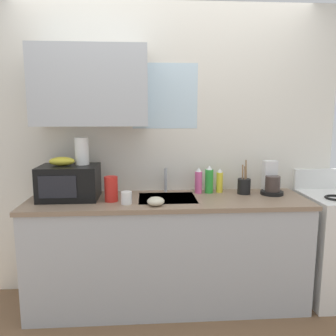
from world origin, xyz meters
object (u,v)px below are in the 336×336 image
object	(u,v)px
utensil_crock	(244,186)
small_bowl	(156,201)
dish_soap_bottle_pink	(199,181)
dish_soap_bottle_green	(209,180)
banana_bunch	(62,161)
coffee_maker	(271,182)
cereal_canister	(111,189)
paper_towel_roll	(82,151)
dish_soap_bottle_yellow	(220,181)
microwave	(69,182)
mug_white	(126,198)

from	to	relation	value
utensil_crock	small_bowl	size ratio (longest dim) A/B	2.22
dish_soap_bottle_pink	dish_soap_bottle_green	world-z (taller)	dish_soap_bottle_green
banana_bunch	dish_soap_bottle_pink	distance (m)	1.14
coffee_maker	cereal_canister	world-z (taller)	coffee_maker
banana_bunch	paper_towel_roll	xyz separation A→B (m)	(0.15, 0.05, 0.08)
dish_soap_bottle_yellow	paper_towel_roll	bearing A→B (deg)	-175.50
coffee_maker	paper_towel_roll	bearing A→B (deg)	-179.70
microwave	dish_soap_bottle_green	world-z (taller)	microwave
paper_towel_roll	dish_soap_bottle_yellow	bearing A→B (deg)	4.50
microwave	banana_bunch	distance (m)	0.18
banana_bunch	dish_soap_bottle_pink	bearing A→B (deg)	6.26
paper_towel_roll	banana_bunch	bearing A→B (deg)	-161.57
paper_towel_roll	utensil_crock	bearing A→B (deg)	0.85
banana_bunch	small_bowl	bearing A→B (deg)	-18.84
coffee_maker	dish_soap_bottle_yellow	size ratio (longest dim) A/B	1.33
dish_soap_bottle_green	microwave	bearing A→B (deg)	-173.64
utensil_crock	small_bowl	xyz separation A→B (m)	(-0.76, -0.32, -0.04)
mug_white	dish_soap_bottle_yellow	bearing A→B (deg)	22.77
dish_soap_bottle_yellow	mug_white	world-z (taller)	dish_soap_bottle_yellow
dish_soap_bottle_pink	utensil_crock	world-z (taller)	utensil_crock
dish_soap_bottle_pink	utensil_crock	xyz separation A→B (m)	(0.38, -0.05, -0.03)
banana_bunch	dish_soap_bottle_green	world-z (taller)	banana_bunch
dish_soap_bottle_yellow	utensil_crock	distance (m)	0.21
paper_towel_roll	dish_soap_bottle_pink	bearing A→B (deg)	4.29
coffee_maker	cereal_canister	xyz separation A→B (m)	(-1.34, -0.16, -0.01)
dish_soap_bottle_pink	utensil_crock	bearing A→B (deg)	-7.77
banana_bunch	utensil_crock	size ratio (longest dim) A/B	0.69
paper_towel_roll	mug_white	bearing A→B (deg)	-33.50
coffee_maker	utensil_crock	world-z (taller)	utensil_crock
cereal_canister	utensil_crock	xyz separation A→B (m)	(1.11, 0.17, -0.03)
mug_white	cereal_canister	bearing A→B (deg)	143.71
dish_soap_bottle_yellow	small_bowl	size ratio (longest dim) A/B	1.62
coffee_maker	dish_soap_bottle_yellow	xyz separation A→B (m)	(-0.43, 0.08, -0.01)
dish_soap_bottle_yellow	small_bowl	world-z (taller)	dish_soap_bottle_yellow
cereal_canister	small_bowl	bearing A→B (deg)	-23.65
banana_bunch	utensil_crock	bearing A→B (deg)	2.67
banana_bunch	small_bowl	xyz separation A→B (m)	(0.73, -0.25, -0.27)
cereal_canister	mug_white	distance (m)	0.16
banana_bunch	dish_soap_bottle_green	size ratio (longest dim) A/B	0.84
dish_soap_bottle_green	banana_bunch	bearing A→B (deg)	-173.97
microwave	coffee_maker	bearing A→B (deg)	2.05
coffee_maker	utensil_crock	bearing A→B (deg)	177.12
microwave	mug_white	world-z (taller)	microwave
utensil_crock	cereal_canister	bearing A→B (deg)	-171.27
paper_towel_roll	coffee_maker	xyz separation A→B (m)	(1.58, 0.01, -0.28)
microwave	banana_bunch	size ratio (longest dim) A/B	2.30
banana_bunch	dish_soap_bottle_green	xyz separation A→B (m)	(1.21, 0.13, -0.19)
paper_towel_roll	dish_soap_bottle_yellow	distance (m)	1.19
paper_towel_roll	utensil_crock	world-z (taller)	paper_towel_roll
dish_soap_bottle_pink	small_bowl	size ratio (longest dim) A/B	1.71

